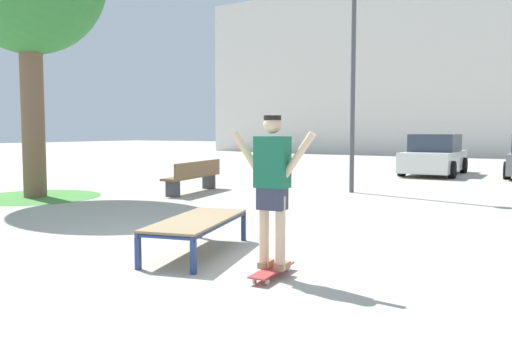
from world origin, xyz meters
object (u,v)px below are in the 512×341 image
(skate_box, at_px, (197,222))
(park_bench, at_px, (194,176))
(light_post, at_px, (354,45))
(skateboard, at_px, (272,270))
(car_white, at_px, (434,156))
(skater, at_px, (272,181))

(skate_box, xyz_separation_m, park_bench, (-4.18, 5.23, 0.03))
(skate_box, bearing_deg, light_post, 95.16)
(skateboard, bearing_deg, park_bench, 134.46)
(skateboard, relative_size, car_white, 0.19)
(skate_box, height_order, skateboard, skate_box)
(car_white, bearing_deg, skate_box, -89.83)
(skate_box, distance_m, skater, 1.60)
(skate_box, relative_size, light_post, 0.35)
(skate_box, distance_m, park_bench, 6.70)
(park_bench, relative_size, light_post, 0.42)
(car_white, bearing_deg, park_bench, -114.48)
(skateboard, xyz_separation_m, car_white, (-1.43, 14.76, 0.61))
(skate_box, distance_m, car_white, 14.32)
(skater, height_order, park_bench, skater)
(skater, relative_size, light_post, 0.29)
(skate_box, height_order, park_bench, park_bench)
(skateboard, distance_m, car_white, 14.85)
(skate_box, distance_m, skateboard, 1.50)
(skateboard, bearing_deg, skate_box, 162.37)
(skateboard, bearing_deg, skater, 93.99)
(light_post, bearing_deg, skate_box, -84.84)
(light_post, bearing_deg, park_bench, -147.69)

